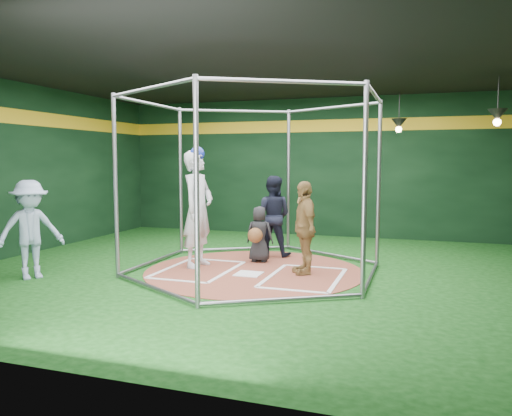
% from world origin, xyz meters
% --- Properties ---
extents(room_shell, '(10.10, 9.10, 3.53)m').
position_xyz_m(room_shell, '(0.00, 0.01, 1.75)').
color(room_shell, '#0D3A0D').
rests_on(room_shell, ground).
extents(clay_disc, '(3.80, 3.80, 0.01)m').
position_xyz_m(clay_disc, '(0.00, 0.00, 0.01)').
color(clay_disc, brown).
rests_on(clay_disc, ground).
extents(home_plate, '(0.43, 0.43, 0.01)m').
position_xyz_m(home_plate, '(0.00, -0.30, 0.02)').
color(home_plate, white).
rests_on(home_plate, clay_disc).
extents(batter_box_left, '(1.17, 1.77, 0.01)m').
position_xyz_m(batter_box_left, '(-0.95, -0.25, 0.02)').
color(batter_box_left, white).
rests_on(batter_box_left, clay_disc).
extents(batter_box_right, '(1.17, 1.77, 0.01)m').
position_xyz_m(batter_box_right, '(0.95, -0.25, 0.02)').
color(batter_box_right, white).
rests_on(batter_box_right, clay_disc).
extents(batting_cage, '(4.05, 4.67, 3.00)m').
position_xyz_m(batting_cage, '(-0.00, -0.00, 1.50)').
color(batting_cage, gray).
rests_on(batting_cage, ground).
extents(pendant_lamp_near, '(0.34, 0.34, 0.90)m').
position_xyz_m(pendant_lamp_near, '(2.20, 3.60, 2.74)').
color(pendant_lamp_near, black).
rests_on(pendant_lamp_near, room_shell).
extents(pendant_lamp_far, '(0.34, 0.34, 0.90)m').
position_xyz_m(pendant_lamp_far, '(4.00, 2.00, 2.74)').
color(pendant_lamp_far, black).
rests_on(pendant_lamp_far, room_shell).
extents(batter_figure, '(0.57, 0.80, 2.16)m').
position_xyz_m(batter_figure, '(-1.08, 0.02, 1.08)').
color(batter_figure, '#BABAC1').
rests_on(batter_figure, clay_disc).
extents(visitor_leopard, '(0.78, 0.99, 1.57)m').
position_xyz_m(visitor_leopard, '(0.87, 0.07, 0.80)').
color(visitor_leopard, tan).
rests_on(visitor_leopard, clay_disc).
extents(catcher_figure, '(0.55, 0.58, 1.06)m').
position_xyz_m(catcher_figure, '(-0.16, 0.75, 0.54)').
color(catcher_figure, black).
rests_on(catcher_figure, clay_disc).
extents(umpire, '(0.81, 0.64, 1.61)m').
position_xyz_m(umpire, '(-0.10, 1.43, 0.82)').
color(umpire, black).
rests_on(umpire, clay_disc).
extents(bystander_blue, '(1.08, 1.20, 1.61)m').
position_xyz_m(bystander_blue, '(-3.29, -1.65, 0.81)').
color(bystander_blue, '#92A7C1').
rests_on(bystander_blue, ground).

